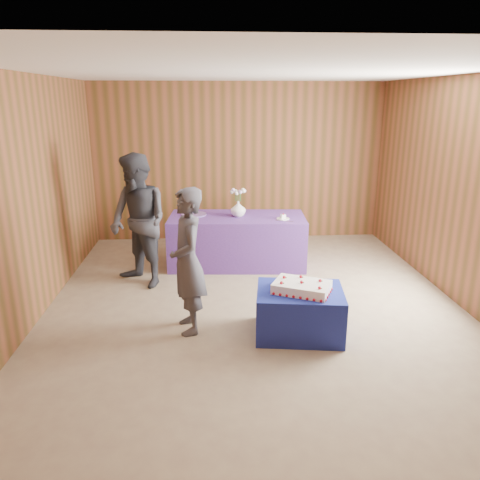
{
  "coord_description": "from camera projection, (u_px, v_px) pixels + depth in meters",
  "views": [
    {
      "loc": [
        -0.53,
        -5.14,
        2.43
      ],
      "look_at": [
        -0.17,
        0.1,
        0.83
      ],
      "focal_mm": 35.0,
      "sensor_mm": 36.0,
      "label": 1
    }
  ],
  "objects": [
    {
      "name": "ground",
      "position": [
        255.0,
        308.0,
        5.65
      ],
      "size": [
        6.0,
        6.0,
        0.0
      ],
      "primitive_type": "plane",
      "color": "gray",
      "rests_on": "ground"
    },
    {
      "name": "room_shell",
      "position": [
        256.0,
        158.0,
        5.12
      ],
      "size": [
        5.04,
        6.04,
        2.72
      ],
      "color": "brown",
      "rests_on": "ground"
    },
    {
      "name": "cake_table",
      "position": [
        299.0,
        312.0,
        4.97
      ],
      "size": [
        0.99,
        0.82,
        0.5
      ],
      "primitive_type": "cube",
      "rotation": [
        0.0,
        0.0,
        -0.14
      ],
      "color": "navy",
      "rests_on": "ground"
    },
    {
      "name": "serving_table",
      "position": [
        237.0,
        241.0,
        7.02
      ],
      "size": [
        2.06,
        1.04,
        0.75
      ],
      "primitive_type": "cube",
      "rotation": [
        0.0,
        0.0,
        -0.07
      ],
      "color": "#5E3592",
      "rests_on": "ground"
    },
    {
      "name": "sheet_cake",
      "position": [
        302.0,
        287.0,
        4.84
      ],
      "size": [
        0.7,
        0.61,
        0.14
      ],
      "rotation": [
        0.0,
        0.0,
        -0.45
      ],
      "color": "white",
      "rests_on": "cake_table"
    },
    {
      "name": "vase",
      "position": [
        238.0,
        209.0,
        6.89
      ],
      "size": [
        0.25,
        0.25,
        0.23
      ],
      "primitive_type": "imported",
      "rotation": [
        0.0,
        0.0,
        0.15
      ],
      "color": "white",
      "rests_on": "serving_table"
    },
    {
      "name": "flower_spray",
      "position": [
        238.0,
        191.0,
        6.81
      ],
      "size": [
        0.24,
        0.23,
        0.18
      ],
      "color": "#326E2C",
      "rests_on": "vase"
    },
    {
      "name": "platter",
      "position": [
        194.0,
        214.0,
        6.99
      ],
      "size": [
        0.46,
        0.46,
        0.02
      ],
      "primitive_type": "cylinder",
      "rotation": [
        0.0,
        0.0,
        -0.27
      ],
      "color": "#684C99",
      "rests_on": "serving_table"
    },
    {
      "name": "plate",
      "position": [
        283.0,
        219.0,
        6.76
      ],
      "size": [
        0.24,
        0.24,
        0.01
      ],
      "primitive_type": "cylinder",
      "rotation": [
        0.0,
        0.0,
        0.36
      ],
      "color": "white",
      "rests_on": "serving_table"
    },
    {
      "name": "cake_slice",
      "position": [
        283.0,
        216.0,
        6.75
      ],
      "size": [
        0.08,
        0.07,
        0.08
      ],
      "rotation": [
        0.0,
        0.0,
        0.32
      ],
      "color": "white",
      "rests_on": "plate"
    },
    {
      "name": "knife",
      "position": [
        284.0,
        221.0,
        6.65
      ],
      "size": [
        0.25,
        0.12,
        0.0
      ],
      "primitive_type": "cube",
      "rotation": [
        0.0,
        0.0,
        -0.4
      ],
      "color": "#BBBCC0",
      "rests_on": "serving_table"
    },
    {
      "name": "guest_left",
      "position": [
        188.0,
        262.0,
        4.9
      ],
      "size": [
        0.49,
        0.64,
        1.57
      ],
      "primitive_type": "imported",
      "rotation": [
        0.0,
        0.0,
        -1.36
      ],
      "color": "#3C3C47",
      "rests_on": "ground"
    },
    {
      "name": "guest_right",
      "position": [
        139.0,
        221.0,
        6.11
      ],
      "size": [
        1.08,
        1.08,
        1.77
      ],
      "primitive_type": "imported",
      "rotation": [
        0.0,
        0.0,
        -0.8
      ],
      "color": "#30313A",
      "rests_on": "ground"
    }
  ]
}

